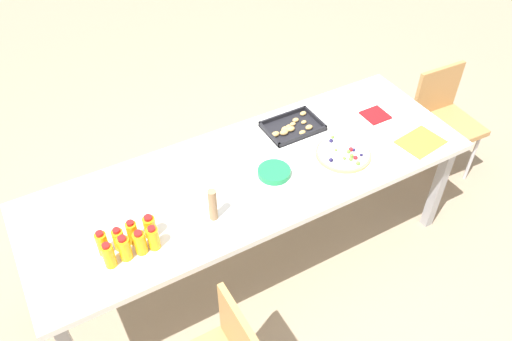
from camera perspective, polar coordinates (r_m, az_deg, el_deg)
The scene contains 17 objects.
ground_plane at distance 3.43m, azimuth -0.40°, elevation -9.36°, with size 12.00×12.00×0.00m, color gray.
party_table at distance 2.91m, azimuth -0.47°, elevation -1.04°, with size 2.54×0.87×0.75m.
chair_end at distance 3.93m, azimuth 20.18°, elevation 5.82°, with size 0.42×0.42×0.83m.
juice_bottle_0 at distance 2.48m, azimuth -16.08°, elevation -9.08°, with size 0.06×0.06×0.15m.
juice_bottle_1 at distance 2.49m, azimuth -14.45°, elevation -8.38°, with size 0.06×0.06×0.15m.
juice_bottle_2 at distance 2.50m, azimuth -12.78°, elevation -7.84°, with size 0.06×0.06×0.14m.
juice_bottle_3 at distance 2.50m, azimuth -11.36°, elevation -7.39°, with size 0.06×0.06×0.14m.
juice_bottle_4 at distance 2.54m, azimuth -16.73°, elevation -7.79°, with size 0.06×0.06×0.15m.
juice_bottle_5 at distance 2.54m, azimuth -15.04°, elevation -7.41°, with size 0.06×0.06×0.13m.
juice_bottle_6 at distance 2.55m, azimuth -13.60°, elevation -6.73°, with size 0.05×0.05×0.14m.
juice_bottle_7 at distance 2.56m, azimuth -11.73°, elevation -6.17°, with size 0.06×0.06×0.14m.
fruit_pizza at distance 3.01m, azimuth 9.73°, elevation 1.87°, with size 0.32×0.32×0.05m.
snack_tray at distance 3.16m, azimuth 4.07°, elevation 4.83°, with size 0.35×0.25×0.04m.
plate_stack at distance 2.84m, azimuth 2.03°, elevation -0.19°, with size 0.18×0.18×0.03m.
napkin_stack at distance 3.35m, azimuth 13.16°, elevation 6.02°, with size 0.15×0.15×0.01m, color red.
cardboard_tube at distance 2.57m, azimuth -4.84°, elevation -3.84°, with size 0.04×0.04×0.19m, color #9E7A56.
paper_folder at distance 3.21m, azimuth 17.86°, elevation 3.05°, with size 0.26×0.20×0.01m, color yellow.
Camera 1 is at (-1.01, -1.83, 2.72)m, focal length 35.91 mm.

